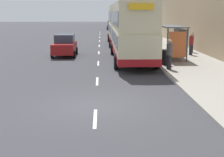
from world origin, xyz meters
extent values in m
plane|color=#38383D|center=(0.00, 0.00, 0.00)|extent=(220.00, 220.00, 0.00)
cube|color=gray|center=(6.50, 38.50, 0.07)|extent=(5.00, 93.00, 0.14)
cube|color=silver|center=(0.00, -1.56, 0.01)|extent=(0.12, 2.00, 0.01)
cube|color=silver|center=(0.00, 4.43, 0.01)|extent=(0.12, 2.00, 0.01)
cube|color=silver|center=(0.00, 10.42, 0.01)|extent=(0.12, 2.00, 0.01)
cube|color=silver|center=(0.00, 16.40, 0.01)|extent=(0.12, 2.00, 0.01)
cube|color=silver|center=(0.00, 22.39, 0.01)|extent=(0.12, 2.00, 0.01)
cube|color=silver|center=(0.00, 28.38, 0.01)|extent=(0.12, 2.00, 0.01)
cube|color=silver|center=(0.00, 34.37, 0.01)|extent=(0.12, 2.00, 0.01)
cube|color=silver|center=(0.00, 40.36, 0.01)|extent=(0.12, 2.00, 0.01)
cube|color=silver|center=(0.00, 46.35, 0.01)|extent=(0.12, 2.00, 0.01)
cube|color=#4C4C51|center=(5.60, 11.87, 2.58)|extent=(1.60, 4.20, 0.08)
cylinder|color=#4C4C51|center=(4.90, 9.87, 1.34)|extent=(0.10, 0.10, 2.40)
cylinder|color=#4C4C51|center=(4.90, 13.87, 1.34)|extent=(0.10, 0.10, 2.40)
cylinder|color=#4C4C51|center=(6.30, 9.87, 1.34)|extent=(0.10, 0.10, 2.40)
cylinder|color=#4C4C51|center=(6.30, 13.87, 1.34)|extent=(0.10, 0.10, 2.40)
cube|color=#99A8B2|center=(6.27, 11.87, 1.46)|extent=(0.04, 3.68, 1.92)
cube|color=#D86633|center=(5.60, 9.93, 1.39)|extent=(1.19, 0.10, 1.82)
cube|color=maroon|center=(5.85, 11.87, 0.59)|extent=(0.36, 2.80, 0.08)
cube|color=beige|center=(2.48, 11.40, 1.43)|extent=(2.55, 10.95, 1.85)
cube|color=beige|center=(2.48, 11.40, 3.33)|extent=(2.50, 10.63, 1.95)
cube|color=maroon|center=(2.48, 11.40, 0.72)|extent=(2.58, 11.01, 0.45)
cube|color=#2D3847|center=(2.48, 11.40, 1.79)|extent=(2.58, 10.30, 0.81)
cube|color=#2D3847|center=(2.48, 11.40, 3.23)|extent=(2.55, 10.30, 0.94)
cube|color=yellow|center=(2.48, 5.95, 3.95)|extent=(1.40, 0.08, 0.36)
cylinder|color=black|center=(1.20, 15.13, 0.50)|extent=(0.30, 1.00, 1.00)
cylinder|color=black|center=(3.75, 15.13, 0.50)|extent=(0.30, 1.00, 1.00)
cylinder|color=black|center=(1.20, 8.01, 0.50)|extent=(0.30, 1.00, 1.00)
cylinder|color=black|center=(3.75, 8.01, 0.50)|extent=(0.30, 1.00, 1.00)
cube|color=beige|center=(2.45, 23.74, 1.43)|extent=(2.55, 10.48, 1.85)
cube|color=beige|center=(2.45, 23.74, 3.33)|extent=(2.50, 10.16, 1.95)
cube|color=maroon|center=(2.45, 23.74, 0.72)|extent=(2.58, 10.53, 0.45)
cube|color=#2D3847|center=(2.45, 23.74, 1.79)|extent=(2.58, 9.85, 0.81)
cube|color=#2D3847|center=(2.45, 23.74, 3.23)|extent=(2.55, 9.85, 0.94)
cube|color=yellow|center=(2.45, 18.52, 3.95)|extent=(1.40, 0.08, 0.36)
cylinder|color=black|center=(1.18, 27.30, 0.50)|extent=(0.30, 1.00, 1.00)
cylinder|color=black|center=(3.73, 27.30, 0.50)|extent=(0.30, 1.00, 1.00)
cylinder|color=black|center=(1.18, 20.49, 0.50)|extent=(0.30, 1.00, 1.00)
cylinder|color=black|center=(3.73, 20.49, 0.50)|extent=(0.30, 1.00, 1.00)
cube|color=maroon|center=(-2.86, 14.47, 0.71)|extent=(1.76, 4.15, 0.82)
cube|color=#2D3847|center=(-2.86, 14.68, 1.46)|extent=(1.55, 1.99, 0.67)
cylinder|color=black|center=(-1.98, 13.19, 0.30)|extent=(0.20, 0.60, 0.60)
cylinder|color=black|center=(-3.74, 13.19, 0.30)|extent=(0.20, 0.60, 0.60)
cylinder|color=black|center=(-1.98, 15.76, 0.30)|extent=(0.20, 0.60, 0.60)
cylinder|color=black|center=(-3.74, 15.76, 0.30)|extent=(0.20, 0.60, 0.60)
cube|color=navy|center=(2.41, 54.85, 0.72)|extent=(1.80, 4.54, 0.85)
cube|color=#2D3847|center=(2.41, 54.63, 1.50)|extent=(1.59, 2.18, 0.69)
cylinder|color=black|center=(1.51, 56.26, 0.30)|extent=(0.20, 0.60, 0.60)
cylinder|color=black|center=(3.32, 56.26, 0.30)|extent=(0.20, 0.60, 0.60)
cylinder|color=black|center=(1.51, 53.45, 0.30)|extent=(0.20, 0.60, 0.60)
cylinder|color=black|center=(3.32, 53.45, 0.30)|extent=(0.20, 0.60, 0.60)
cylinder|color=#23232D|center=(7.67, 13.66, 0.56)|extent=(0.29, 0.29, 0.84)
cylinder|color=maroon|center=(7.67, 13.66, 1.33)|extent=(0.35, 0.35, 0.70)
sphere|color=tan|center=(7.67, 13.66, 1.80)|extent=(0.23, 0.23, 0.23)
cylinder|color=#23232D|center=(8.26, 15.50, 0.57)|extent=(0.29, 0.29, 0.86)
cylinder|color=#997F51|center=(8.26, 15.50, 1.36)|extent=(0.36, 0.36, 0.72)
sphere|color=tan|center=(8.26, 15.50, 1.83)|extent=(0.23, 0.23, 0.23)
cylinder|color=#23232D|center=(4.45, 7.16, 0.58)|extent=(0.30, 0.30, 0.89)
cylinder|color=#4C4C51|center=(4.45, 7.16, 1.40)|extent=(0.37, 0.37, 0.74)
sphere|color=tan|center=(4.45, 7.16, 1.88)|extent=(0.24, 0.24, 0.24)
cylinder|color=black|center=(4.55, 8.79, 0.61)|extent=(0.52, 0.52, 0.95)
cylinder|color=#2D2D33|center=(4.55, 8.79, 1.14)|extent=(0.55, 0.55, 0.10)
camera|label=1|loc=(0.24, -11.92, 3.64)|focal=50.00mm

